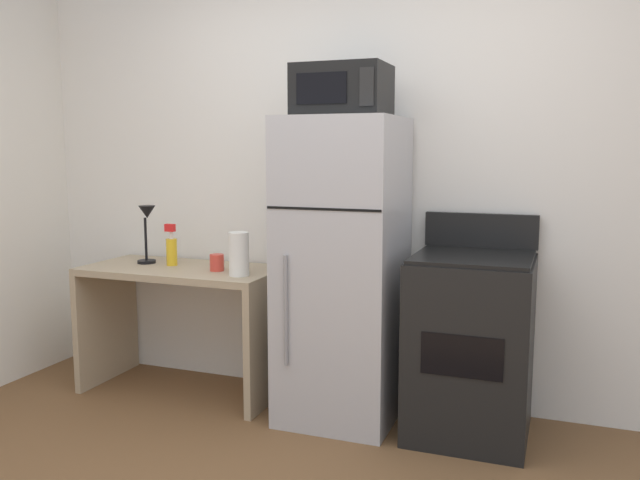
# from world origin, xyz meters

# --- Properties ---
(wall_back_white) EXTENTS (5.00, 0.10, 2.60)m
(wall_back_white) POSITION_xyz_m (0.00, 1.70, 1.30)
(wall_back_white) COLOR white
(wall_back_white) RESTS_ON ground
(desk) EXTENTS (1.16, 0.57, 0.75)m
(desk) POSITION_xyz_m (-1.07, 1.35, 0.52)
(desk) COLOR tan
(desk) RESTS_ON ground
(desk_lamp) EXTENTS (0.14, 0.12, 0.35)m
(desk_lamp) POSITION_xyz_m (-1.32, 1.37, 0.99)
(desk_lamp) COLOR black
(desk_lamp) RESTS_ON desk
(spray_bottle) EXTENTS (0.06, 0.06, 0.25)m
(spray_bottle) POSITION_xyz_m (-1.15, 1.38, 0.85)
(spray_bottle) COLOR yellow
(spray_bottle) RESTS_ON desk
(coffee_mug) EXTENTS (0.08, 0.08, 0.09)m
(coffee_mug) POSITION_xyz_m (-0.81, 1.32, 0.80)
(coffee_mug) COLOR #D83F33
(coffee_mug) RESTS_ON desk
(paper_towel_roll) EXTENTS (0.11, 0.11, 0.24)m
(paper_towel_roll) POSITION_xyz_m (-0.63, 1.23, 0.87)
(paper_towel_roll) COLOR white
(paper_towel_roll) RESTS_ON desk
(refrigerator) EXTENTS (0.59, 0.64, 1.60)m
(refrigerator) POSITION_xyz_m (-0.06, 1.32, 0.80)
(refrigerator) COLOR #B7B7BC
(refrigerator) RESTS_ON ground
(microwave) EXTENTS (0.46, 0.35, 0.26)m
(microwave) POSITION_xyz_m (-0.06, 1.30, 1.73)
(microwave) COLOR black
(microwave) RESTS_ON refrigerator
(oven_range) EXTENTS (0.59, 0.61, 1.10)m
(oven_range) POSITION_xyz_m (0.61, 1.33, 0.47)
(oven_range) COLOR black
(oven_range) RESTS_ON ground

